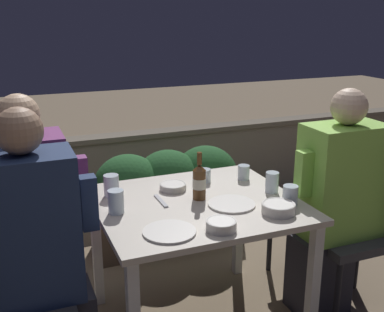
{
  "coord_description": "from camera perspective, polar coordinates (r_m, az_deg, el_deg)",
  "views": [
    {
      "loc": [
        -0.86,
        -2.07,
        1.64
      ],
      "look_at": [
        0.0,
        0.07,
        0.94
      ],
      "focal_mm": 45.0,
      "sensor_mm": 36.0,
      "label": 1
    }
  ],
  "objects": [
    {
      "name": "beer_bottle",
      "position": [
        2.43,
        0.87,
        -3.02
      ],
      "size": [
        0.07,
        0.07,
        0.25
      ],
      "color": "brown",
      "rests_on": "dining_table"
    },
    {
      "name": "bowl_1",
      "position": [
        2.12,
        3.48,
        -8.11
      ],
      "size": [
        0.14,
        0.14,
        0.05
      ],
      "color": "silver",
      "rests_on": "dining_table"
    },
    {
      "name": "bowl_0",
      "position": [
        2.32,
        10.2,
        -6.03
      ],
      "size": [
        0.16,
        0.16,
        0.05
      ],
      "color": "silver",
      "rests_on": "dining_table"
    },
    {
      "name": "glass_cup_1",
      "position": [
        2.69,
        1.54,
        -2.32
      ],
      "size": [
        0.07,
        0.07,
        0.08
      ],
      "color": "silver",
      "rests_on": "dining_table"
    },
    {
      "name": "plate_1",
      "position": [
        2.11,
        -2.7,
        -8.94
      ],
      "size": [
        0.23,
        0.23,
        0.01
      ],
      "color": "silver",
      "rests_on": "dining_table"
    },
    {
      "name": "glass_cup_5",
      "position": [
        2.3,
        -9.0,
        -5.37
      ],
      "size": [
        0.08,
        0.08,
        0.11
      ],
      "color": "silver",
      "rests_on": "dining_table"
    },
    {
      "name": "bowl_2",
      "position": [
        2.58,
        -2.28,
        -3.59
      ],
      "size": [
        0.14,
        0.14,
        0.04
      ],
      "color": "beige",
      "rests_on": "dining_table"
    },
    {
      "name": "glass_cup_0",
      "position": [
        2.74,
        6.14,
        -1.94
      ],
      "size": [
        0.07,
        0.07,
        0.08
      ],
      "color": "silver",
      "rests_on": "dining_table"
    },
    {
      "name": "chair_right_near",
      "position": [
        2.89,
        19.68,
        -6.3
      ],
      "size": [
        0.45,
        0.44,
        0.93
      ],
      "color": "#333338",
      "rests_on": "ground_plane"
    },
    {
      "name": "glass_cup_4",
      "position": [
        2.57,
        9.46,
        -3.09
      ],
      "size": [
        0.07,
        0.07,
        0.11
      ],
      "color": "silver",
      "rests_on": "dining_table"
    },
    {
      "name": "plate_0",
      "position": [
        2.39,
        4.71,
        -5.69
      ],
      "size": [
        0.24,
        0.24,
        0.01
      ],
      "color": "silver",
      "rests_on": "dining_table"
    },
    {
      "name": "person_purple_stripe",
      "position": [
        2.43,
        -17.9,
        -7.89
      ],
      "size": [
        0.47,
        0.26,
        1.29
      ],
      "color": "#282833",
      "rests_on": "ground_plane"
    },
    {
      "name": "person_green_blouse",
      "position": [
        2.73,
        16.59,
        -5.5
      ],
      "size": [
        0.5,
        0.26,
        1.26
      ],
      "color": "#282833",
      "rests_on": "ground_plane"
    },
    {
      "name": "person_navy_jumper",
      "position": [
        2.18,
        -17.58,
        -11.08
      ],
      "size": [
        0.48,
        0.26,
        1.28
      ],
      "color": "#282833",
      "rests_on": "ground_plane"
    },
    {
      "name": "dining_table",
      "position": [
        2.46,
        0.59,
        -7.3
      ],
      "size": [
        1.0,
        0.89,
        0.72
      ],
      "color": "#BCB2A3",
      "rests_on": "ground_plane"
    },
    {
      "name": "fork_0",
      "position": [
        2.43,
        -3.7,
        -5.33
      ],
      "size": [
        0.02,
        0.17,
        0.01
      ],
      "color": "silver",
      "rests_on": "dining_table"
    },
    {
      "name": "glass_cup_2",
      "position": [
        2.42,
        11.57,
        -4.57
      ],
      "size": [
        0.08,
        0.08,
        0.1
      ],
      "color": "silver",
      "rests_on": "dining_table"
    },
    {
      "name": "parapet_wall",
      "position": [
        4.16,
        -8.85,
        -1.7
      ],
      "size": [
        9.0,
        0.18,
        0.64
      ],
      "color": "gray",
      "rests_on": "ground_plane"
    },
    {
      "name": "chair_right_far",
      "position": [
        3.07,
        16.05,
        -4.52
      ],
      "size": [
        0.45,
        0.44,
        0.93
      ],
      "color": "#333338",
      "rests_on": "ground_plane"
    },
    {
      "name": "glass_cup_3",
      "position": [
        2.52,
        -9.54,
        -3.46
      ],
      "size": [
        0.08,
        0.08,
        0.11
      ],
      "color": "silver",
      "rests_on": "dining_table"
    },
    {
      "name": "planter_hedge",
      "position": [
        3.43,
        -2.83,
        -4.44
      ],
      "size": [
        1.05,
        0.47,
        0.71
      ],
      "color": "brown",
      "rests_on": "ground_plane"
    }
  ]
}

